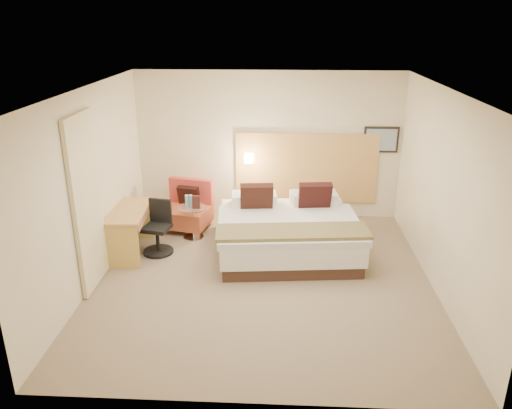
# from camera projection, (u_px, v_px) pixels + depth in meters

# --- Properties ---
(floor) EXTENTS (4.80, 5.00, 0.02)m
(floor) POSITION_uv_depth(u_px,v_px,m) (263.00, 279.00, 7.25)
(floor) COLOR #7E6C54
(floor) RESTS_ON ground
(ceiling) EXTENTS (4.80, 5.00, 0.02)m
(ceiling) POSITION_uv_depth(u_px,v_px,m) (264.00, 89.00, 6.29)
(ceiling) COLOR white
(ceiling) RESTS_ON floor
(wall_back) EXTENTS (4.80, 0.02, 2.70)m
(wall_back) POSITION_uv_depth(u_px,v_px,m) (269.00, 146.00, 9.11)
(wall_back) COLOR beige
(wall_back) RESTS_ON floor
(wall_front) EXTENTS (4.80, 0.02, 2.70)m
(wall_front) POSITION_uv_depth(u_px,v_px,m) (252.00, 284.00, 4.42)
(wall_front) COLOR beige
(wall_front) RESTS_ON floor
(wall_left) EXTENTS (0.02, 5.00, 2.70)m
(wall_left) POSITION_uv_depth(u_px,v_px,m) (89.00, 188.00, 6.88)
(wall_left) COLOR beige
(wall_left) RESTS_ON floor
(wall_right) EXTENTS (0.02, 5.00, 2.70)m
(wall_right) POSITION_uv_depth(u_px,v_px,m) (444.00, 194.00, 6.65)
(wall_right) COLOR beige
(wall_right) RESTS_ON floor
(headboard_panel) EXTENTS (2.60, 0.04, 1.30)m
(headboard_panel) POSITION_uv_depth(u_px,v_px,m) (306.00, 168.00, 9.18)
(headboard_panel) COLOR #BD8949
(headboard_panel) RESTS_ON wall_back
(art_frame) EXTENTS (0.62, 0.03, 0.47)m
(art_frame) POSITION_uv_depth(u_px,v_px,m) (381.00, 140.00, 8.93)
(art_frame) COLOR black
(art_frame) RESTS_ON wall_back
(art_canvas) EXTENTS (0.54, 0.01, 0.39)m
(art_canvas) POSITION_uv_depth(u_px,v_px,m) (381.00, 140.00, 8.91)
(art_canvas) COLOR gray
(art_canvas) RESTS_ON wall_back
(lamp_arm) EXTENTS (0.02, 0.12, 0.02)m
(lamp_arm) POSITION_uv_depth(u_px,v_px,m) (249.00, 158.00, 9.12)
(lamp_arm) COLOR silver
(lamp_arm) RESTS_ON wall_back
(lamp_shade) EXTENTS (0.15, 0.15, 0.15)m
(lamp_shade) POSITION_uv_depth(u_px,v_px,m) (249.00, 158.00, 9.06)
(lamp_shade) COLOR #FFEDC6
(lamp_shade) RESTS_ON wall_back
(curtain) EXTENTS (0.06, 0.90, 2.42)m
(curtain) POSITION_uv_depth(u_px,v_px,m) (87.00, 203.00, 6.69)
(curtain) COLOR beige
(curtain) RESTS_ON wall_left
(bottle_a) EXTENTS (0.06, 0.06, 0.20)m
(bottle_a) POSITION_uv_depth(u_px,v_px,m) (187.00, 201.00, 8.38)
(bottle_a) COLOR #8EC5DC
(bottle_a) RESTS_ON side_table
(bottle_b) EXTENTS (0.06, 0.06, 0.20)m
(bottle_b) POSITION_uv_depth(u_px,v_px,m) (191.00, 201.00, 8.38)
(bottle_b) COLOR #89BFD4
(bottle_b) RESTS_ON side_table
(menu_folder) EXTENTS (0.13, 0.06, 0.22)m
(menu_folder) POSITION_uv_depth(u_px,v_px,m) (196.00, 202.00, 8.29)
(menu_folder) COLOR #3E1C19
(menu_folder) RESTS_ON side_table
(bed) EXTENTS (2.36, 2.32, 1.07)m
(bed) POSITION_uv_depth(u_px,v_px,m) (287.00, 230.00, 8.02)
(bed) COLOR #39241C
(bed) RESTS_ON floor
(lounge_chair) EXTENTS (0.95, 0.87, 0.86)m
(lounge_chair) POSITION_uv_depth(u_px,v_px,m) (187.00, 210.00, 8.87)
(lounge_chair) COLOR #9F6A4B
(lounge_chair) RESTS_ON floor
(side_table) EXTENTS (0.53, 0.53, 0.56)m
(side_table) POSITION_uv_depth(u_px,v_px,m) (193.00, 221.00, 8.47)
(side_table) COLOR silver
(side_table) RESTS_ON floor
(desk) EXTENTS (0.61, 1.21, 0.74)m
(desk) POSITION_uv_depth(u_px,v_px,m) (131.00, 219.00, 7.86)
(desk) COLOR #BA8448
(desk) RESTS_ON floor
(desk_chair) EXTENTS (0.57, 0.57, 0.85)m
(desk_chair) POSITION_uv_depth(u_px,v_px,m) (158.00, 232.00, 7.95)
(desk_chair) COLOR black
(desk_chair) RESTS_ON floor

